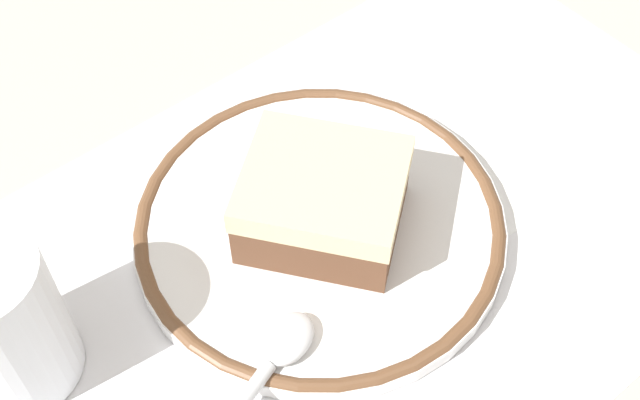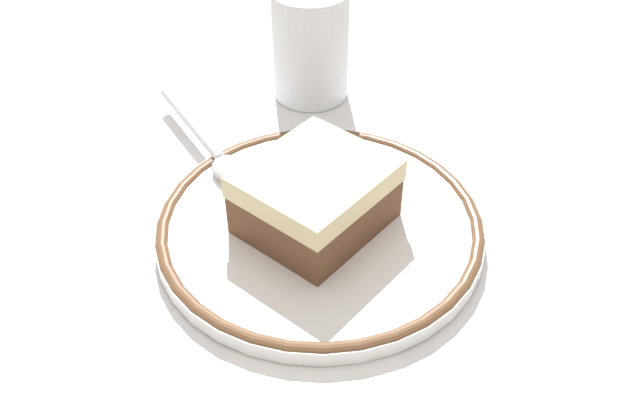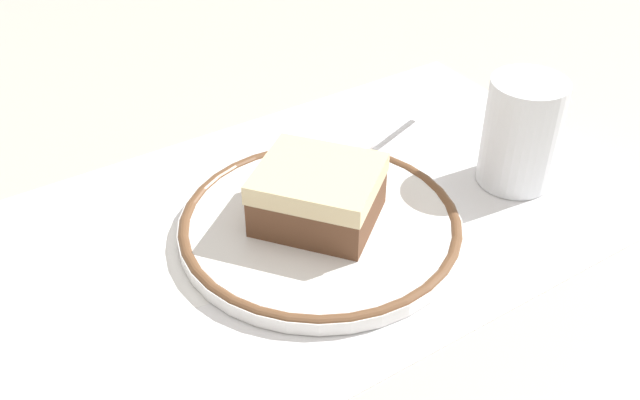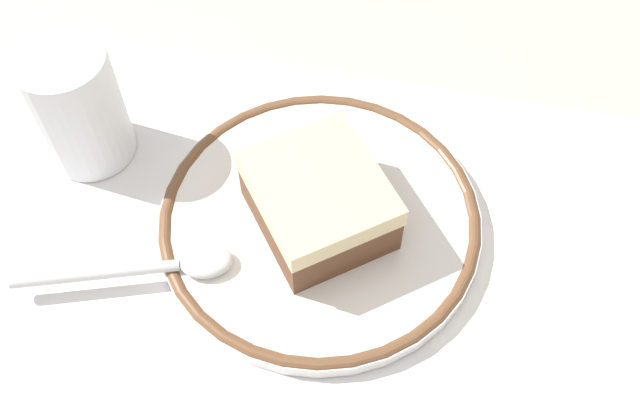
% 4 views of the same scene
% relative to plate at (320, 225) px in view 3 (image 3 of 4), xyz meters
% --- Properties ---
extents(ground_plane, '(2.40, 2.40, 0.00)m').
position_rel_plate_xyz_m(ground_plane, '(0.00, 0.02, -0.01)').
color(ground_plane, '#B7B2A8').
extents(placemat, '(0.55, 0.33, 0.00)m').
position_rel_plate_xyz_m(placemat, '(0.00, 0.02, -0.01)').
color(placemat, white).
rests_on(placemat, ground_plane).
extents(plate, '(0.22, 0.22, 0.01)m').
position_rel_plate_xyz_m(plate, '(0.00, 0.00, 0.00)').
color(plate, white).
rests_on(plate, placemat).
extents(cake_slice, '(0.12, 0.12, 0.05)m').
position_rel_plate_xyz_m(cake_slice, '(-0.00, 0.00, 0.03)').
color(cake_slice, brown).
rests_on(cake_slice, plate).
extents(spoon, '(0.14, 0.06, 0.01)m').
position_rel_plate_xyz_m(spoon, '(0.09, 0.06, 0.01)').
color(spoon, silver).
rests_on(spoon, plate).
extents(cup, '(0.06, 0.06, 0.09)m').
position_rel_plate_xyz_m(cup, '(0.18, -0.03, 0.03)').
color(cup, white).
rests_on(cup, placemat).
extents(napkin, '(0.15, 0.11, 0.00)m').
position_rel_plate_xyz_m(napkin, '(-0.16, 0.03, -0.01)').
color(napkin, white).
rests_on(napkin, placemat).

